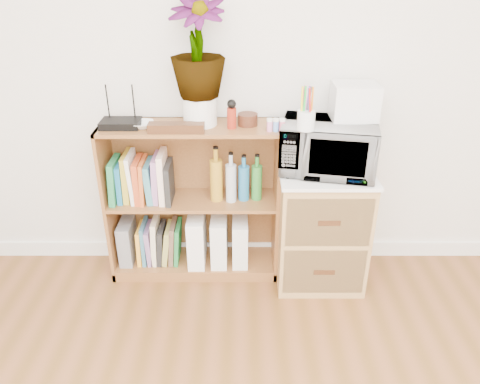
{
  "coord_description": "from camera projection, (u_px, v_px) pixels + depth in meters",
  "views": [
    {
      "loc": [
        -0.07,
        -0.33,
        1.8
      ],
      "look_at": [
        -0.07,
        1.95,
        0.62
      ],
      "focal_mm": 35.0,
      "sensor_mm": 36.0,
      "label": 1
    }
  ],
  "objects": [
    {
      "name": "skirting_board",
      "position": [
        251.0,
        249.0,
        3.08
      ],
      "size": [
        4.0,
        0.02,
        0.1
      ],
      "primitive_type": "cube",
      "color": "white",
      "rests_on": "ground"
    },
    {
      "name": "bookshelf",
      "position": [
        193.0,
        202.0,
        2.76
      ],
      "size": [
        1.0,
        0.3,
        0.95
      ],
      "primitive_type": "cube",
      "color": "brown",
      "rests_on": "ground"
    },
    {
      "name": "wicker_unit",
      "position": [
        320.0,
        227.0,
        2.75
      ],
      "size": [
        0.5,
        0.45,
        0.7
      ],
      "primitive_type": "cube",
      "color": "#9E7542",
      "rests_on": "ground"
    },
    {
      "name": "microwave",
      "position": [
        328.0,
        147.0,
        2.51
      ],
      "size": [
        0.55,
        0.43,
        0.28
      ],
      "primitive_type": "imported",
      "rotation": [
        0.0,
        0.0,
        -0.19
      ],
      "color": "silver",
      "rests_on": "wicker_unit"
    },
    {
      "name": "pen_cup",
      "position": [
        306.0,
        120.0,
        2.33
      ],
      "size": [
        0.09,
        0.09,
        0.1
      ],
      "primitive_type": "cylinder",
      "color": "white",
      "rests_on": "microwave"
    },
    {
      "name": "small_appliance",
      "position": [
        354.0,
        101.0,
        2.47
      ],
      "size": [
        0.24,
        0.2,
        0.19
      ],
      "primitive_type": "cube",
      "color": "silver",
      "rests_on": "microwave"
    },
    {
      "name": "router",
      "position": [
        121.0,
        123.0,
        2.52
      ],
      "size": [
        0.21,
        0.14,
        0.04
      ],
      "primitive_type": "cube",
      "color": "black",
      "rests_on": "bookshelf"
    },
    {
      "name": "white_bowl",
      "position": [
        141.0,
        125.0,
        2.51
      ],
      "size": [
        0.13,
        0.13,
        0.03
      ],
      "primitive_type": "imported",
      "color": "white",
      "rests_on": "bookshelf"
    },
    {
      "name": "plant_pot",
      "position": [
        200.0,
        111.0,
        2.53
      ],
      "size": [
        0.18,
        0.18,
        0.16
      ],
      "primitive_type": "cylinder",
      "color": "white",
      "rests_on": "bookshelf"
    },
    {
      "name": "potted_plant",
      "position": [
        197.0,
        47.0,
        2.37
      ],
      "size": [
        0.29,
        0.29,
        0.51
      ],
      "primitive_type": "imported",
      "color": "#30752E",
      "rests_on": "plant_pot"
    },
    {
      "name": "trinket_box",
      "position": [
        176.0,
        128.0,
        2.45
      ],
      "size": [
        0.29,
        0.07,
        0.05
      ],
      "primitive_type": "cube",
      "color": "#391A0F",
      "rests_on": "bookshelf"
    },
    {
      "name": "kokeshi_doll",
      "position": [
        232.0,
        118.0,
        2.48
      ],
      "size": [
        0.05,
        0.05,
        0.11
      ],
      "primitive_type": "cylinder",
      "color": "maroon",
      "rests_on": "bookshelf"
    },
    {
      "name": "wooden_bowl",
      "position": [
        248.0,
        119.0,
        2.54
      ],
      "size": [
        0.11,
        0.11,
        0.06
      ],
      "primitive_type": "cylinder",
      "color": "#3A1B0F",
      "rests_on": "bookshelf"
    },
    {
      "name": "paint_jars",
      "position": [
        276.0,
        126.0,
        2.45
      ],
      "size": [
        0.12,
        0.04,
        0.06
      ],
      "primitive_type": "cube",
      "color": "pink",
      "rests_on": "bookshelf"
    },
    {
      "name": "file_box",
      "position": [
        127.0,
        241.0,
        2.89
      ],
      "size": [
        0.08,
        0.21,
        0.26
      ],
      "primitive_type": "cube",
      "color": "slate",
      "rests_on": "bookshelf"
    },
    {
      "name": "magazine_holder_left",
      "position": [
        197.0,
        238.0,
        2.87
      ],
      "size": [
        0.1,
        0.25,
        0.32
      ],
      "primitive_type": "cube",
      "color": "white",
      "rests_on": "bookshelf"
    },
    {
      "name": "magazine_holder_mid",
      "position": [
        219.0,
        239.0,
        2.87
      ],
      "size": [
        0.1,
        0.24,
        0.3
      ],
      "primitive_type": "cube",
      "color": "white",
      "rests_on": "bookshelf"
    },
    {
      "name": "magazine_holder_right",
      "position": [
        240.0,
        240.0,
        2.87
      ],
      "size": [
        0.09,
        0.23,
        0.29
      ],
      "primitive_type": "cube",
      "color": "white",
      "rests_on": "bookshelf"
    },
    {
      "name": "cookbooks",
      "position": [
        142.0,
        179.0,
        2.69
      ],
      "size": [
        0.35,
        0.2,
        0.3
      ],
      "color": "#217E47",
      "rests_on": "bookshelf"
    },
    {
      "name": "liquor_bottles",
      "position": [
        234.0,
        176.0,
        2.69
      ],
      "size": [
        0.3,
        0.07,
        0.32
      ],
      "color": "#B48621",
      "rests_on": "bookshelf"
    },
    {
      "name": "lower_books",
      "position": [
        160.0,
        242.0,
        2.89
      ],
      "size": [
        0.27,
        0.19,
        0.29
      ],
      "color": "gold",
      "rests_on": "bookshelf"
    }
  ]
}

